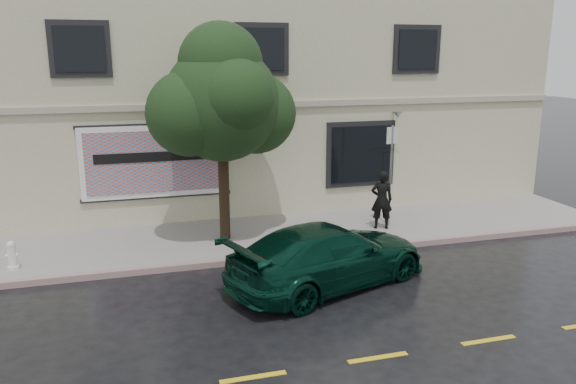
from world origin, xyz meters
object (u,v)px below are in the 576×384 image
object	(u,v)px
car	(329,255)
pedestrian	(382,200)
fire_hydrant	(12,255)
street_tree	(222,104)

from	to	relation	value
car	pedestrian	bearing A→B (deg)	-61.56
fire_hydrant	car	bearing A→B (deg)	-15.46
car	street_tree	size ratio (longest dim) A/B	0.93
car	pedestrian	distance (m)	4.16
street_tree	fire_hydrant	bearing A→B (deg)	-170.92
pedestrian	street_tree	bearing A→B (deg)	12.41
car	fire_hydrant	size ratio (longest dim) A/B	7.06
pedestrian	fire_hydrant	size ratio (longest dim) A/B	2.48
car	pedestrian	xyz separation A→B (m)	(2.74, 3.11, 0.29)
car	fire_hydrant	distance (m)	7.42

